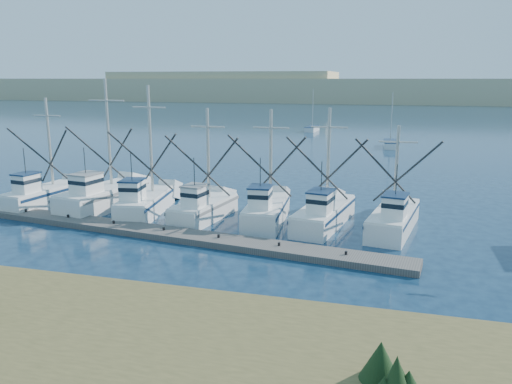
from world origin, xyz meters
TOP-DOWN VIEW (x-y plane):
  - ground at (0.00, 0.00)m, footprint 500.00×500.00m
  - floating_dock at (-7.55, 5.62)m, footprint 30.11×6.02m
  - dune_ridge at (0.00, 210.00)m, footprint 360.00×60.00m
  - trawler_fleet at (-7.88, 10.42)m, footprint 30.45×8.37m
  - sailboat_near at (5.48, 54.01)m, footprint 1.96×5.89m
  - sailboat_far at (-9.30, 74.06)m, footprint 2.17×5.50m

SIDE VIEW (x-z plane):
  - ground at x=0.00m, z-range 0.00..0.00m
  - floating_dock at x=-7.55m, z-range 0.00..0.40m
  - sailboat_near at x=5.48m, z-range -3.55..4.55m
  - sailboat_far at x=-9.30m, z-range -3.55..4.55m
  - trawler_fleet at x=-7.88m, z-range -4.07..5.99m
  - dune_ridge at x=0.00m, z-range 0.00..10.00m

